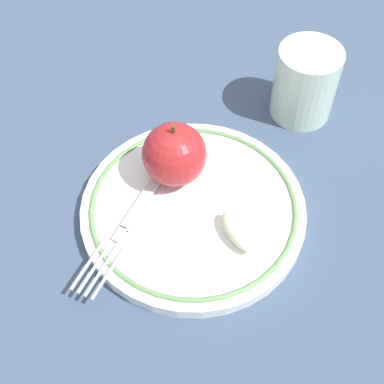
# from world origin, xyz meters

# --- Properties ---
(ground_plane) EXTENTS (2.00, 2.00, 0.00)m
(ground_plane) POSITION_xyz_m (0.00, 0.00, 0.00)
(ground_plane) COLOR #3C4F69
(plate) EXTENTS (0.25, 0.25, 0.02)m
(plate) POSITION_xyz_m (-0.01, 0.00, 0.01)
(plate) COLOR white
(plate) RESTS_ON ground_plane
(apple_red_whole) EXTENTS (0.07, 0.07, 0.08)m
(apple_red_whole) POSITION_xyz_m (-0.01, 0.05, 0.05)
(apple_red_whole) COLOR #B42427
(apple_red_whole) RESTS_ON plate
(apple_slice_front) EXTENTS (0.03, 0.06, 0.02)m
(apple_slice_front) POSITION_xyz_m (0.01, -0.06, 0.03)
(apple_slice_front) COLOR #EFEBC3
(apple_slice_front) RESTS_ON plate
(fork) EXTENTS (0.16, 0.13, 0.00)m
(fork) POSITION_xyz_m (-0.08, 0.01, 0.02)
(fork) COLOR silver
(fork) RESTS_ON plate
(drinking_glass) EXTENTS (0.08, 0.08, 0.09)m
(drinking_glass) POSITION_xyz_m (0.18, 0.08, 0.05)
(drinking_glass) COLOR silver
(drinking_glass) RESTS_ON ground_plane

